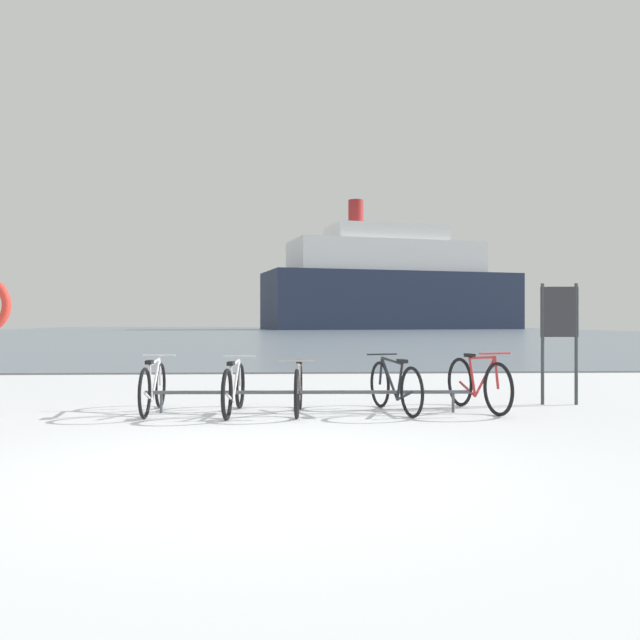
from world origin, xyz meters
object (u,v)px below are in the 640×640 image
bicycle_2 (298,388)px  bicycle_4 (478,384)px  ferry_ship (389,286)px  bicycle_0 (153,387)px  bicycle_3 (395,386)px  info_sign (559,323)px  bicycle_1 (234,388)px

bicycle_2 → bicycle_4: size_ratio=0.93×
bicycle_4 → ferry_ship: size_ratio=0.04×
bicycle_0 → bicycle_3: size_ratio=1.01×
bicycle_0 → bicycle_3: bearing=-1.5°
bicycle_4 → ferry_ship: ferry_ship is taller
bicycle_0 → ferry_ship: (16.39, 85.28, 5.89)m
info_sign → bicycle_0: bearing=-174.1°
bicycle_2 → bicycle_4: bicycle_4 is taller
bicycle_0 → bicycle_3: 3.29m
bicycle_1 → bicycle_2: bearing=-0.2°
bicycle_0 → bicycle_2: bicycle_0 is taller
bicycle_4 → bicycle_0: bearing=179.9°
bicycle_0 → bicycle_2: size_ratio=1.06×
bicycle_0 → bicycle_3: bicycle_3 is taller
bicycle_2 → ferry_ship: ferry_ship is taller
bicycle_0 → bicycle_2: 1.98m
info_sign → ferry_ship: bearing=82.9°
bicycle_1 → bicycle_4: bearing=2.3°
bicycle_2 → bicycle_3: (1.32, 0.06, 0.02)m
bicycle_3 → ferry_ship: (13.11, 85.36, 5.89)m
bicycle_3 → bicycle_4: size_ratio=0.99×
ferry_ship → info_sign: bearing=-97.1°
bicycle_0 → ferry_ship: ferry_ship is taller
bicycle_2 → bicycle_3: 1.32m
bicycle_3 → bicycle_2: bearing=-177.5°
bicycle_2 → bicycle_3: size_ratio=0.95×
bicycle_0 → bicycle_1: size_ratio=0.97×
ferry_ship → bicycle_3: bearing=-98.7°
info_sign → bicycle_3: bearing=-165.0°
bicycle_0 → bicycle_4: (4.46, -0.01, 0.02)m
bicycle_3 → bicycle_4: 1.18m
bicycle_1 → bicycle_3: bearing=1.4°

